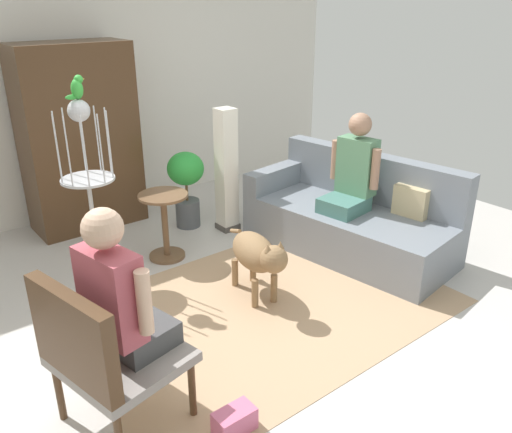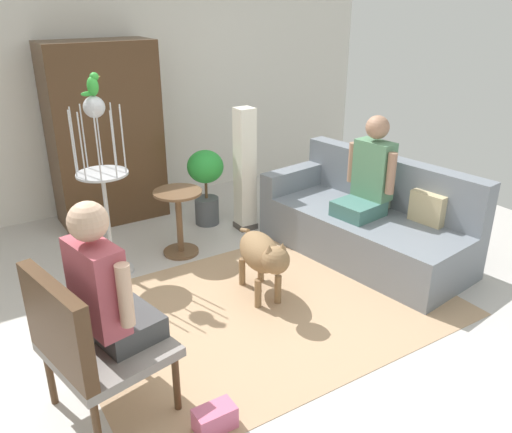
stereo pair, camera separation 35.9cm
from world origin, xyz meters
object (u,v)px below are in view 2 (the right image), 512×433
Objects in this scene: column_lamp at (245,171)px; armoire_cabinet at (105,134)px; bird_cage_stand at (103,181)px; handbag at (215,419)px; person_on_armchair at (104,288)px; couch at (366,222)px; person_on_couch at (369,176)px; armchair at (84,339)px; round_end_table at (179,218)px; parrot at (93,85)px; dog at (262,254)px; potted_plant at (206,179)px.

armoire_cabinet reaches higher than column_lamp.
handbag is at bearing -92.60° from bird_cage_stand.
bird_cage_stand is at bearing 72.99° from person_on_armchair.
armoire_cabinet is at bearing 129.37° from couch.
person_on_couch reaches higher than handbag.
handbag is at bearing -39.46° from armchair.
column_lamp reaches higher than couch.
round_end_table is 1.40m from armoire_cabinet.
parrot reaches higher than person_on_armchair.
couch is 2.85m from person_on_armchair.
couch is at bearing -58.43° from column_lamp.
armoire_cabinet reaches higher than dog.
person_on_couch is 0.70× the size of column_lamp.
column_lamp is (1.52, 0.20, -0.23)m from bird_cage_stand.
armchair is 2.91m from potted_plant.
armchair is at bearing 140.54° from handbag.
round_end_table is 1.12m from dog.
couch is 8.79× the size of handbag.
armoire_cabinet is at bearing 136.00° from column_lamp.
parrot is (-0.90, 1.07, 1.27)m from dog.
potted_plant is at bearing 63.60° from handbag.
potted_plant is at bearing 122.16° from person_on_couch.
column_lamp is (0.61, 1.28, 0.25)m from dog.
person_on_armchair is 1.58m from dog.
bird_cage_stand is 0.83× the size of armoire_cabinet.
person_on_couch reaches higher than round_end_table.
person_on_armchair is at bearing -164.71° from couch.
armoire_cabinet reaches higher than person_on_couch.
handbag is at bearing -133.45° from dog.
handbag is at bearing -116.40° from potted_plant.
person_on_couch reaches higher than couch.
round_end_table is (1.18, 1.67, -0.45)m from person_on_armchair.
person_on_couch is at bearing -23.63° from parrot.
armchair is 0.87m from handbag.
dog is at bearing -49.69° from bird_cage_stand.
dog is 1.89m from parrot.
couch is at bearing -31.44° from round_end_table.
potted_plant is 3.45× the size of handbag.
bird_cage_stand is (-2.16, 0.94, 0.07)m from person_on_couch.
dog is at bearing 21.08° from armchair.
round_end_table reaches higher than handbag.
couch reaches higher than handbag.
potted_plant is 0.43× the size of armoire_cabinet.
person_on_armchair is 2.10m from round_end_table.
parrot reaches higher than bird_cage_stand.
armoire_cabinet is (-0.49, 2.34, 0.56)m from dog.
handbag is (-1.33, -2.67, -0.44)m from potted_plant.
person_on_couch is at bearing 27.96° from handbag.
potted_plant is (1.73, 2.18, -0.31)m from person_on_armchair.
parrot reaches higher than person_on_couch.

